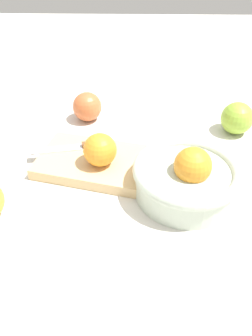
{
  "coord_description": "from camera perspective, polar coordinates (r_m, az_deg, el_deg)",
  "views": [
    {
      "loc": [
        -0.01,
        0.57,
        0.46
      ],
      "look_at": [
        0.01,
        0.04,
        0.04
      ],
      "focal_mm": 37.53,
      "sensor_mm": 36.0,
      "label": 1
    }
  ],
  "objects": [
    {
      "name": "ground_plane",
      "position": [
        0.74,
        0.48,
        -0.41
      ],
      "size": [
        2.4,
        2.4,
        0.0
      ],
      "primitive_type": "plane",
      "color": "silver"
    },
    {
      "name": "bowl",
      "position": [
        0.66,
        9.85,
        -1.59
      ],
      "size": [
        0.2,
        0.2,
        0.11
      ],
      "color": "beige",
      "rests_on": "ground_plane"
    },
    {
      "name": "cutting_board",
      "position": [
        0.74,
        -4.46,
        0.8
      ],
      "size": [
        0.28,
        0.2,
        0.02
      ],
      "primitive_type": "cube",
      "rotation": [
        0.0,
        0.0,
        -0.24
      ],
      "color": "#DBB77F",
      "rests_on": "ground_plane"
    },
    {
      "name": "orange_on_board",
      "position": [
        0.7,
        -4.25,
        2.96
      ],
      "size": [
        0.07,
        0.07,
        0.07
      ],
      "primitive_type": "sphere",
      "color": "orange",
      "rests_on": "cutting_board"
    },
    {
      "name": "knife",
      "position": [
        0.77,
        -7.95,
        3.53
      ],
      "size": [
        0.16,
        0.05,
        0.01
      ],
      "color": "silver",
      "rests_on": "cutting_board"
    },
    {
      "name": "apple_front_right",
      "position": [
        0.9,
        -6.32,
        9.86
      ],
      "size": [
        0.07,
        0.07,
        0.07
      ],
      "primitive_type": "sphere",
      "color": "#CC6638",
      "rests_on": "ground_plane"
    },
    {
      "name": "apple_front_left",
      "position": [
        0.88,
        17.59,
        7.71
      ],
      "size": [
        0.08,
        0.08,
        0.08
      ],
      "primitive_type": "sphere",
      "color": "#8EB738",
      "rests_on": "ground_plane"
    },
    {
      "name": "citrus_peel",
      "position": [
        0.81,
        11.01,
        3.48
      ],
      "size": [
        0.06,
        0.06,
        0.01
      ],
      "primitive_type": "ellipsoid",
      "rotation": [
        0.0,
        0.0,
        4.05
      ],
      "color": "orange",
      "rests_on": "ground_plane"
    }
  ]
}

